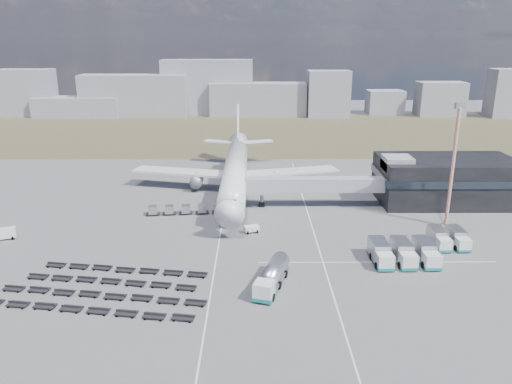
{
  "coord_description": "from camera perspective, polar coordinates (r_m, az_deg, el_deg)",
  "views": [
    {
      "loc": [
        4.3,
        -83.99,
        36.32
      ],
      "look_at": [
        4.93,
        18.61,
        4.0
      ],
      "focal_mm": 35.0,
      "sensor_mm": 36.0,
      "label": 1
    }
  ],
  "objects": [
    {
      "name": "terminal",
      "position": [
        120.45,
        20.83,
        1.37
      ],
      "size": [
        30.4,
        16.4,
        11.0
      ],
      "color": "black",
      "rests_on": "ground"
    },
    {
      "name": "lane_markings",
      "position": [
        94.42,
        3.01,
        -5.16
      ],
      "size": [
        47.12,
        110.0,
        0.01
      ],
      "color": "silver",
      "rests_on": "ground"
    },
    {
      "name": "service_trucks_far",
      "position": [
        96.35,
        21.14,
        -4.94
      ],
      "size": [
        5.86,
        6.99,
        2.78
      ],
      "rotation": [
        0.0,
        0.0,
        0.02
      ],
      "color": "silver",
      "rests_on": "ground"
    },
    {
      "name": "airliner",
      "position": [
        120.51,
        -2.39,
        2.55
      ],
      "size": [
        51.59,
        64.53,
        17.62
      ],
      "color": "silver",
      "rests_on": "ground"
    },
    {
      "name": "ground",
      "position": [
        91.61,
        -3.03,
        -5.9
      ],
      "size": [
        420.0,
        420.0,
        0.0
      ],
      "primitive_type": "plane",
      "color": "#565659",
      "rests_on": "ground"
    },
    {
      "name": "floodlight_mast",
      "position": [
        103.0,
        21.56,
        2.74
      ],
      "size": [
        2.31,
        1.89,
        24.47
      ],
      "rotation": [
        0.0,
        0.0,
        0.39
      ],
      "color": "red",
      "rests_on": "ground"
    },
    {
      "name": "skyline",
      "position": [
        238.49,
        -7.09,
        10.91
      ],
      "size": [
        309.5,
        22.2,
        25.5
      ],
      "color": "gray",
      "rests_on": "ground"
    },
    {
      "name": "service_trucks_near",
      "position": [
        87.18,
        16.49,
        -6.67
      ],
      "size": [
        10.49,
        8.01,
        3.15
      ],
      "rotation": [
        0.0,
        0.0,
        0.02
      ],
      "color": "silver",
      "rests_on": "ground"
    },
    {
      "name": "uld_row",
      "position": [
        106.64,
        -7.11,
        -1.95
      ],
      "size": [
        20.11,
        3.48,
        1.82
      ],
      "rotation": [
        0.0,
        0.0,
        0.09
      ],
      "color": "black",
      "rests_on": "ground"
    },
    {
      "name": "catering_truck",
      "position": [
        127.61,
        4.25,
        1.62
      ],
      "size": [
        4.33,
        6.99,
        2.99
      ],
      "rotation": [
        0.0,
        0.0,
        0.27
      ],
      "color": "silver",
      "rests_on": "ground"
    },
    {
      "name": "utility_van",
      "position": [
        104.01,
        -26.81,
        -4.3
      ],
      "size": [
        4.31,
        3.14,
        2.13
      ],
      "primitive_type": "cube",
      "rotation": [
        0.0,
        0.0,
        0.39
      ],
      "color": "silver",
      "rests_on": "ground"
    },
    {
      "name": "pushback_tug",
      "position": [
        96.21,
        -0.51,
        -4.27
      ],
      "size": [
        3.17,
        2.38,
        1.32
      ],
      "primitive_type": "cube",
      "rotation": [
        0.0,
        0.0,
        0.32
      ],
      "color": "silver",
      "rests_on": "ground"
    },
    {
      "name": "baggage_dollies",
      "position": [
        78.86,
        -16.97,
        -10.47
      ],
      "size": [
        32.41,
        18.57,
        0.72
      ],
      "rotation": [
        0.0,
        0.0,
        -0.16
      ],
      "color": "black",
      "rests_on": "ground"
    },
    {
      "name": "jet_bridge",
      "position": [
        109.61,
        5.74,
        0.82
      ],
      "size": [
        30.3,
        3.8,
        7.05
      ],
      "color": "#939399",
      "rests_on": "ground"
    },
    {
      "name": "fuel_tanker",
      "position": [
        75.82,
        1.81,
        -9.61
      ],
      "size": [
        6.01,
        11.41,
        3.58
      ],
      "rotation": [
        0.0,
        0.0,
        -0.31
      ],
      "color": "silver",
      "rests_on": "ground"
    },
    {
      "name": "grass_strip",
      "position": [
        197.41,
        -1.6,
        6.88
      ],
      "size": [
        420.0,
        90.0,
        0.01
      ],
      "primitive_type": "cube",
      "color": "#48422B",
      "rests_on": "ground"
    }
  ]
}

